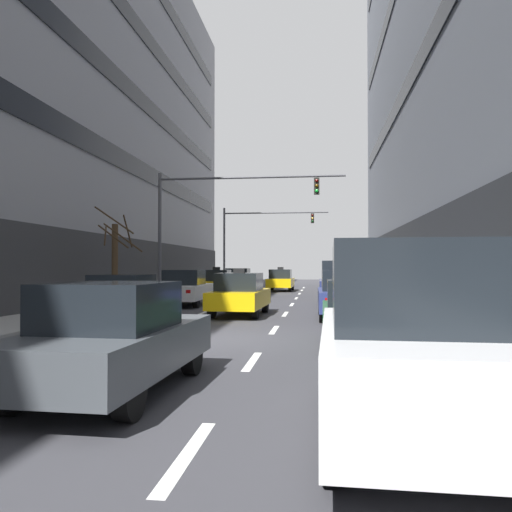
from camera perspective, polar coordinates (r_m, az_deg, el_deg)
name	(u,v)px	position (r m, az deg, el deg)	size (l,w,h in m)	color
ground_plane	(204,338)	(13.45, -5.84, -9.17)	(120.00, 120.00, 0.00)	#38383D
sidewalk_right	(465,340)	(13.58, 22.32, -8.72)	(3.05, 80.00, 0.14)	gray
lane_stripe_l1_s3	(92,357)	(11.16, -17.86, -10.76)	(0.16, 2.00, 0.01)	silver
lane_stripe_l1_s4	(165,328)	(15.79, -10.13, -7.95)	(0.16, 2.00, 0.01)	silver
lane_stripe_l1_s5	(203,313)	(20.59, -6.00, -6.37)	(0.16, 2.00, 0.01)	silver
lane_stripe_l1_s6	(225,304)	(25.47, -3.46, -5.38)	(0.16, 2.00, 0.01)	silver
lane_stripe_l1_s7	(241,298)	(30.39, -1.74, -4.69)	(0.16, 2.00, 0.01)	silver
lane_stripe_l1_s8	(252,293)	(35.34, -0.50, -4.20)	(0.16, 2.00, 0.01)	silver
lane_stripe_l1_s9	(260,290)	(40.29, 0.43, -3.83)	(0.16, 2.00, 0.01)	silver
lane_stripe_l1_s10	(266,287)	(45.26, 1.16, -3.53)	(0.16, 2.00, 0.01)	silver
lane_stripe_l2_s2	(188,454)	(5.48, -7.68, -21.12)	(0.16, 2.00, 0.01)	silver
lane_stripe_l2_s3	(252,361)	(10.24, -0.41, -11.69)	(0.16, 2.00, 0.01)	silver
lane_stripe_l2_s4	(274,330)	(15.16, 2.06, -8.26)	(0.16, 2.00, 0.01)	silver
lane_stripe_l2_s5	(285,314)	(20.11, 3.30, -6.50)	(0.16, 2.00, 0.01)	silver
lane_stripe_l2_s6	(292,305)	(25.09, 4.04, -5.44)	(0.16, 2.00, 0.01)	silver
lane_stripe_l2_s7	(296,298)	(30.07, 4.54, -4.73)	(0.16, 2.00, 0.01)	silver
lane_stripe_l2_s8	(299,294)	(35.06, 4.89, -4.22)	(0.16, 2.00, 0.01)	silver
lane_stripe_l2_s9	(302,290)	(40.05, 5.16, -3.84)	(0.16, 2.00, 0.01)	silver
lane_stripe_l2_s10	(304,288)	(45.04, 5.36, -3.54)	(0.16, 2.00, 0.01)	silver
taxi_driving_0	(217,283)	(31.90, -4.41, -3.06)	(1.98, 4.47, 1.84)	black
car_driving_1	(185,288)	(24.46, -7.95, -3.58)	(2.02, 4.60, 1.71)	black
taxi_driving_2	(240,294)	(19.51, -1.81, -4.32)	(1.95, 4.38, 1.80)	black
car_driving_3	(114,338)	(7.94, -15.64, -8.85)	(1.99, 4.43, 1.64)	black
car_driving_4	(124,300)	(16.75, -14.54, -4.83)	(1.90, 4.35, 1.61)	black
taxi_driving_5	(281,280)	(38.70, 2.78, -2.74)	(1.90, 4.41, 1.82)	black
car_driving_6	(238,279)	(40.06, -1.98, -2.63)	(1.93, 4.60, 1.72)	black
car_parked_0	(406,340)	(5.96, 16.46, -9.00)	(1.93, 4.43, 2.13)	black
car_parked_1	(359,313)	(12.49, 11.48, -6.24)	(1.77, 4.16, 1.55)	black
car_parked_2	(346,295)	(18.55, 10.01, -4.29)	(1.98, 4.66, 1.74)	black
car_parked_3	(339,283)	(24.45, 9.28, -3.06)	(1.86, 4.42, 2.13)	black
traffic_signal_0	(215,209)	(26.72, -4.63, 5.27)	(9.79, 0.35, 6.65)	#4C4C51
traffic_signal_1	(255,232)	(44.98, -0.17, 2.74)	(9.29, 0.35, 6.94)	#4C4C51
street_tree_0	(115,260)	(23.79, -15.49, -0.46)	(1.88, 1.96, 4.35)	#4C3823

